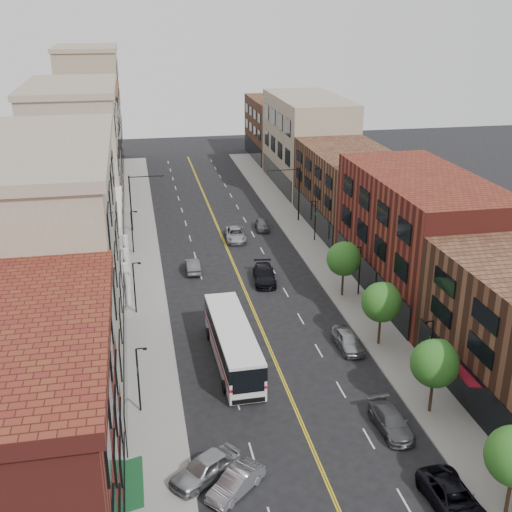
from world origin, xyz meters
TOP-DOWN VIEW (x-y plane):
  - ground at (0.00, 0.00)m, footprint 220.00×220.00m
  - sidewalk_left at (-10.00, 35.00)m, footprint 4.00×110.00m
  - sidewalk_right at (10.00, 35.00)m, footprint 4.00×110.00m
  - bldg_l_redbrick at (-17.00, -6.00)m, footprint 10.00×16.00m
  - bldg_l_tanoffice at (-17.00, 13.00)m, footprint 10.00×22.00m
  - bldg_l_white at (-17.00, 31.00)m, footprint 10.00×14.00m
  - bldg_l_far_a at (-17.00, 48.00)m, footprint 10.00×20.00m
  - bldg_l_far_b at (-17.00, 68.00)m, footprint 10.00×20.00m
  - bldg_l_far_c at (-17.00, 86.00)m, footprint 10.00×16.00m
  - bldg_r_mid at (17.00, 24.00)m, footprint 10.00×22.00m
  - bldg_r_far_a at (17.00, 45.00)m, footprint 10.00×20.00m
  - bldg_r_far_b at (17.00, 66.00)m, footprint 10.00×22.00m
  - bldg_r_far_c at (17.00, 86.00)m, footprint 10.00×18.00m
  - tree_r_1 at (9.39, 4.07)m, footprint 3.40×3.40m
  - tree_r_2 at (9.39, 14.07)m, footprint 3.40×3.40m
  - tree_r_3 at (9.39, 24.07)m, footprint 3.40×3.40m
  - lamp_l_1 at (-10.95, 8.00)m, footprint 0.81×0.55m
  - lamp_l_2 at (-10.95, 24.00)m, footprint 0.81×0.55m
  - lamp_l_3 at (-10.95, 40.00)m, footprint 0.81×0.55m
  - lamp_r_1 at (10.95, 8.00)m, footprint 0.81×0.55m
  - lamp_r_2 at (10.95, 24.00)m, footprint 0.81×0.55m
  - lamp_r_3 at (10.95, 40.00)m, footprint 0.81×0.55m
  - signal_mast_left at (-10.27, 48.00)m, footprint 4.49×0.18m
  - signal_mast_right at (10.27, 48.00)m, footprint 4.49×0.18m
  - city_bus at (-3.40, 13.57)m, footprint 3.29×12.89m
  - car_angle_a at (-7.24, 0.19)m, footprint 5.06×4.25m
  - car_angle_b at (-5.60, -1.30)m, footprint 4.06×3.83m
  - car_parked_near at (6.47, -5.11)m, footprint 2.70×5.49m
  - car_parked_mid at (5.80, 2.65)m, footprint 2.15×4.83m
  - car_parked_far at (6.50, 13.96)m, footprint 1.99×4.57m
  - car_lane_behind at (-4.73, 33.18)m, footprint 1.48×4.14m
  - car_lane_a at (2.40, 29.01)m, footprint 2.84×5.67m
  - car_lane_b at (1.50, 42.39)m, footprint 2.87×5.48m
  - car_lane_c at (5.50, 45.54)m, footprint 1.92×4.06m

SIDE VIEW (x-z plane):
  - ground at x=0.00m, z-range 0.00..0.00m
  - sidewalk_left at x=-10.00m, z-range 0.00..0.15m
  - sidewalk_right at x=10.00m, z-range 0.00..0.15m
  - car_lane_c at x=5.50m, z-range 0.00..1.34m
  - car_lane_behind at x=-4.73m, z-range 0.00..1.36m
  - car_angle_b at x=-5.60m, z-range 0.00..1.37m
  - car_parked_mid at x=5.80m, z-range 0.00..1.38m
  - car_lane_b at x=1.50m, z-range 0.00..1.47m
  - car_parked_near at x=6.47m, z-range 0.00..1.50m
  - car_parked_far at x=6.50m, z-range 0.00..1.53m
  - car_lane_a at x=2.40m, z-range 0.00..1.58m
  - car_angle_a at x=-7.24m, z-range 0.00..1.63m
  - city_bus at x=-3.40m, z-range 0.27..3.57m
  - lamp_l_1 at x=-10.95m, z-range 0.45..5.50m
  - lamp_l_2 at x=-10.95m, z-range 0.45..5.50m
  - lamp_l_3 at x=-10.95m, z-range 0.45..5.50m
  - lamp_r_1 at x=10.95m, z-range 0.45..5.50m
  - lamp_r_2 at x=10.95m, z-range 0.45..5.50m
  - lamp_r_3 at x=10.95m, z-range 0.45..5.50m
  - bldg_l_white at x=-17.00m, z-range 0.00..8.00m
  - tree_r_1 at x=9.39m, z-range 1.33..6.92m
  - tree_r_2 at x=9.39m, z-range 1.33..6.92m
  - tree_r_3 at x=9.39m, z-range 1.33..6.92m
  - signal_mast_left at x=-10.27m, z-range 1.05..8.25m
  - signal_mast_right at x=10.27m, z-range 1.05..8.25m
  - bldg_r_far_a at x=17.00m, z-range 0.00..10.00m
  - bldg_r_far_c at x=17.00m, z-range 0.00..11.00m
  - bldg_r_mid at x=17.00m, z-range 0.00..12.00m
  - bldg_l_redbrick at x=-17.00m, z-range 0.00..14.00m
  - bldg_r_far_b at x=17.00m, z-range 0.00..14.00m
  - bldg_l_far_b at x=-17.00m, z-range 0.00..15.00m
  - bldg_l_tanoffice at x=-17.00m, z-range 0.00..18.00m
  - bldg_l_far_a at x=-17.00m, z-range 0.00..18.00m
  - bldg_l_far_c at x=-17.00m, z-range 0.00..20.00m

